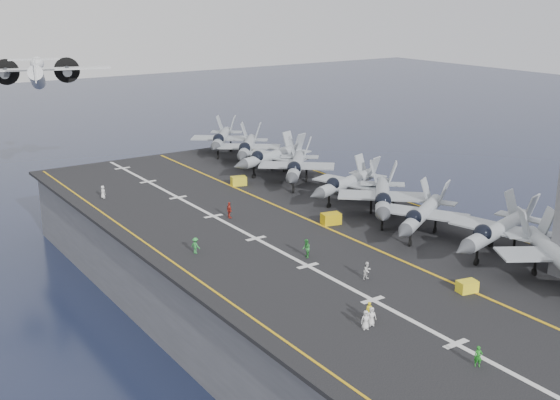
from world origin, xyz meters
TOP-DOWN VIEW (x-y plane):
  - ground at (0.00, 0.00)m, footprint 500.00×500.00m
  - hull at (0.00, 0.00)m, footprint 36.00×90.00m
  - flight_deck at (0.00, 0.00)m, footprint 38.00×92.00m
  - foul_line at (3.00, 0.00)m, footprint 0.35×90.00m
  - landing_centerline at (-6.00, 0.00)m, footprint 0.50×90.00m
  - deck_edge_port at (-17.00, 0.00)m, footprint 0.25×90.00m
  - deck_edge_stbd at (18.50, 0.00)m, footprint 0.25×90.00m
  - fighter_jet_1 at (11.49, -26.52)m, footprint 17.46×19.20m
  - fighter_jet_2 at (12.85, -18.27)m, footprint 18.05×14.24m
  - fighter_jet_3 at (10.51, -9.46)m, footprint 18.08×16.15m
  - fighter_jet_4 at (11.02, -2.25)m, footprint 19.25×19.69m
  - fighter_jet_5 at (12.13, 6.15)m, footprint 17.27×14.15m
  - fighter_jet_6 at (11.37, 16.67)m, footprint 19.08×19.73m
  - fighter_jet_7 at (12.27, 24.47)m, footprint 18.02×14.65m
  - fighter_jet_8 at (12.53, 32.18)m, footprint 18.22×19.13m
  - tow_cart_a at (2.52, -23.51)m, footprint 2.04×1.54m
  - tow_cart_b at (4.32, -0.59)m, footprint 2.49×1.90m
  - tow_cart_c at (4.15, 20.89)m, footprint 2.42×1.90m
  - crew_0 at (-10.27, -23.98)m, footprint 1.17×0.99m
  - crew_1 at (-8.89, -22.84)m, footprint 1.17×1.10m
  - crew_2 at (-4.73, -7.97)m, footprint 1.26×1.45m
  - crew_3 at (-13.82, -0.35)m, footprint 1.02×1.24m
  - crew_4 at (-4.70, 8.24)m, footprint 0.94×1.31m
  - crew_5 at (-14.56, 25.40)m, footprint 0.90×1.17m
  - crew_6 at (-7.30, -33.30)m, footprint 1.18×1.17m
  - crew_7 at (-3.23, -15.99)m, footprint 1.16×0.86m
  - transport_plane at (-12.96, 58.52)m, footprint 28.15×22.91m
  - fighter_jet_9 at (12.53, 40.68)m, footprint 18.22×19.13m
  - crew_8 at (-9.45, -23.75)m, footprint 1.17×0.99m

SIDE VIEW (x-z plane):
  - ground at x=0.00m, z-range 0.00..0.00m
  - hull at x=0.00m, z-range 0.00..10.00m
  - flight_deck at x=0.00m, z-range 10.00..10.40m
  - foul_line at x=3.00m, z-range 10.41..10.43m
  - landing_centerline at x=-6.00m, z-range 10.41..10.43m
  - deck_edge_port at x=-17.00m, z-range 10.41..10.43m
  - deck_edge_stbd at x=18.50m, z-range 10.41..10.43m
  - tow_cart_a at x=2.52m, z-range 10.40..11.50m
  - tow_cart_c at x=4.15m, z-range 10.40..11.68m
  - tow_cart_b at x=4.32m, z-range 10.40..11.74m
  - crew_1 at x=-8.89m, z-range 10.40..12.03m
  - crew_6 at x=-7.30m, z-range 10.40..12.06m
  - crew_0 at x=-10.27m, z-range 10.40..12.06m
  - crew_8 at x=-9.45m, z-range 10.40..12.06m
  - crew_5 at x=-14.56m, z-range 10.40..12.16m
  - crew_3 at x=-13.82m, z-range 10.40..12.17m
  - crew_7 at x=-3.23m, z-range 10.40..12.19m
  - crew_2 at x=-4.73m, z-range 10.40..12.43m
  - crew_4 at x=-4.70m, z-range 10.40..12.45m
  - fighter_jet_5 at x=12.13m, z-range 10.40..15.57m
  - fighter_jet_3 at x=10.51m, z-range 10.40..15.64m
  - fighter_jet_7 at x=12.27m, z-range 10.40..15.82m
  - fighter_jet_2 at x=12.85m, z-range 10.40..15.92m
  - fighter_jet_8 at x=12.53m, z-range 10.40..15.94m
  - fighter_jet_9 at x=12.53m, z-range 10.40..15.94m
  - fighter_jet_1 at x=11.49m, z-range 10.40..15.95m
  - fighter_jet_6 at x=11.37m, z-range 10.40..16.14m
  - fighter_jet_4 at x=11.02m, z-range 10.40..16.15m
  - transport_plane at x=-12.96m, z-range 20.43..26.20m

